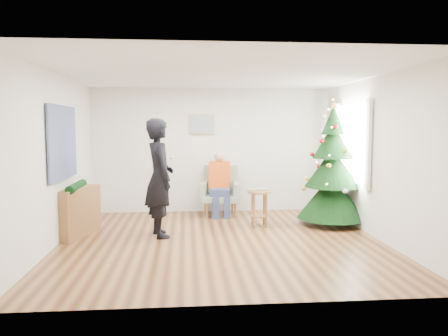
{
  "coord_description": "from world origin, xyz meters",
  "views": [
    {
      "loc": [
        -0.54,
        -6.72,
        1.78
      ],
      "look_at": [
        0.1,
        0.6,
        1.1
      ],
      "focal_mm": 35.0,
      "sensor_mm": 36.0,
      "label": 1
    }
  ],
  "objects": [
    {
      "name": "armchair",
      "position": [
        0.15,
        2.06,
        0.37
      ],
      "size": [
        0.83,
        0.78,
        1.0
      ],
      "rotation": [
        0.0,
        0.0,
        -0.14
      ],
      "color": "gray",
      "rests_on": "floor"
    },
    {
      "name": "wall_back",
      "position": [
        0.0,
        2.5,
        1.3
      ],
      "size": [
        5.0,
        0.0,
        5.0
      ],
      "primitive_type": "plane",
      "rotation": [
        1.57,
        0.0,
        0.0
      ],
      "color": "silver",
      "rests_on": "floor"
    },
    {
      "name": "game_controller",
      "position": [
        -0.77,
        0.37,
        1.29
      ],
      "size": [
        0.07,
        0.13,
        0.04
      ],
      "primitive_type": "cube",
      "rotation": [
        0.0,
        0.0,
        0.3
      ],
      "color": "white",
      "rests_on": "standing_man"
    },
    {
      "name": "curtains",
      "position": [
        2.44,
        1.0,
        1.5
      ],
      "size": [
        0.05,
        1.75,
        1.5
      ],
      "color": "white",
      "rests_on": "wall_right"
    },
    {
      "name": "wall_left",
      "position": [
        -2.5,
        0.0,
        1.3
      ],
      "size": [
        0.0,
        5.0,
        5.0
      ],
      "primitive_type": "plane",
      "rotation": [
        1.57,
        0.0,
        1.57
      ],
      "color": "silver",
      "rests_on": "floor"
    },
    {
      "name": "tapestry",
      "position": [
        -2.46,
        0.3,
        1.55
      ],
      "size": [
        0.03,
        1.5,
        1.15
      ],
      "primitive_type": "cube",
      "color": "black",
      "rests_on": "wall_left"
    },
    {
      "name": "seated_person",
      "position": [
        0.14,
        2.01,
        0.67
      ],
      "size": [
        0.46,
        0.63,
        1.31
      ],
      "rotation": [
        0.0,
        0.0,
        -0.14
      ],
      "color": "navy",
      "rests_on": "armchair"
    },
    {
      "name": "window_panel",
      "position": [
        2.47,
        1.0,
        1.5
      ],
      "size": [
        0.04,
        1.3,
        1.4
      ],
      "primitive_type": "cube",
      "color": "white",
      "rests_on": "wall_right"
    },
    {
      "name": "floor",
      "position": [
        0.0,
        0.0,
        0.0
      ],
      "size": [
        5.0,
        5.0,
        0.0
      ],
      "primitive_type": "plane",
      "color": "brown",
      "rests_on": "ground"
    },
    {
      "name": "garland",
      "position": [
        -2.33,
        0.53,
        0.82
      ],
      "size": [
        0.14,
        0.9,
        0.14
      ],
      "primitive_type": "cylinder",
      "rotation": [
        1.57,
        0.0,
        0.0
      ],
      "color": "black",
      "rests_on": "console"
    },
    {
      "name": "console",
      "position": [
        -2.33,
        0.53,
        0.4
      ],
      "size": [
        0.6,
        1.04,
        0.8
      ],
      "primitive_type": "cube",
      "rotation": [
        0.0,
        0.0,
        -0.32
      ],
      "color": "brown",
      "rests_on": "floor"
    },
    {
      "name": "laptop",
      "position": [
        0.77,
        0.95,
        0.67
      ],
      "size": [
        0.42,
        0.35,
        0.03
      ],
      "primitive_type": "imported",
      "rotation": [
        0.0,
        0.0,
        0.39
      ],
      "color": "silver",
      "rests_on": "stool"
    },
    {
      "name": "stool",
      "position": [
        0.77,
        0.95,
        0.33
      ],
      "size": [
        0.44,
        0.44,
        0.65
      ],
      "rotation": [
        0.0,
        0.0,
        0.04
      ],
      "color": "brown",
      "rests_on": "floor"
    },
    {
      "name": "wall_front",
      "position": [
        0.0,
        -2.5,
        1.3
      ],
      "size": [
        5.0,
        0.0,
        5.0
      ],
      "primitive_type": "plane",
      "rotation": [
        -1.57,
        0.0,
        0.0
      ],
      "color": "silver",
      "rests_on": "floor"
    },
    {
      "name": "wall_right",
      "position": [
        2.5,
        0.0,
        1.3
      ],
      "size": [
        0.0,
        5.0,
        5.0
      ],
      "primitive_type": "plane",
      "rotation": [
        1.57,
        0.0,
        -1.57
      ],
      "color": "silver",
      "rests_on": "floor"
    },
    {
      "name": "ceiling",
      "position": [
        0.0,
        0.0,
        2.6
      ],
      "size": [
        5.0,
        5.0,
        0.0
      ],
      "primitive_type": "plane",
      "rotation": [
        3.14,
        0.0,
        0.0
      ],
      "color": "white",
      "rests_on": "wall_back"
    },
    {
      "name": "christmas_tree",
      "position": [
        2.12,
        1.01,
        1.02
      ],
      "size": [
        1.25,
        1.25,
        2.26
      ],
      "rotation": [
        0.0,
        0.0,
        0.14
      ],
      "color": "#3F2816",
      "rests_on": "floor"
    },
    {
      "name": "framed_picture",
      "position": [
        -0.2,
        2.46,
        1.85
      ],
      "size": [
        0.52,
        0.05,
        0.42
      ],
      "color": "tan",
      "rests_on": "wall_back"
    },
    {
      "name": "standing_man",
      "position": [
        -0.98,
        0.4,
        0.97
      ],
      "size": [
        0.65,
        0.81,
        1.93
      ],
      "primitive_type": "imported",
      "rotation": [
        0.0,
        0.0,
        1.87
      ],
      "color": "black",
      "rests_on": "floor"
    }
  ]
}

